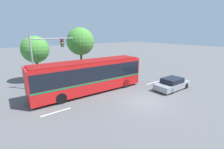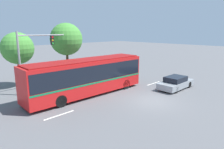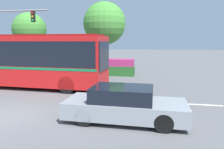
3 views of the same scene
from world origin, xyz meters
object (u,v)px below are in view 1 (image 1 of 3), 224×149
sedan_foreground (172,84)px  street_tree_left (35,50)px  city_bus (89,75)px  street_tree_centre (80,41)px  traffic_light_pole (43,54)px

sedan_foreground → street_tree_left: 16.82m
sedan_foreground → street_tree_left: size_ratio=0.78×
city_bus → street_tree_centre: bearing=70.1°
sedan_foreground → traffic_light_pole: bearing=141.8°
sedan_foreground → street_tree_left: bearing=133.6°
traffic_light_pole → street_tree_centre: 8.87m
traffic_light_pole → street_tree_left: bearing=91.7°
city_bus → traffic_light_pole: traffic_light_pole is taller
city_bus → street_tree_centre: (3.81, 9.38, 2.84)m
sedan_foreground → street_tree_centre: 15.35m
traffic_light_pole → city_bus: bearing=-51.5°
city_bus → street_tree_centre: 10.51m
city_bus → traffic_light_pole: size_ratio=2.03×
street_tree_centre → city_bus: bearing=-112.1°
street_tree_centre → sedan_foreground: bearing=-74.7°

